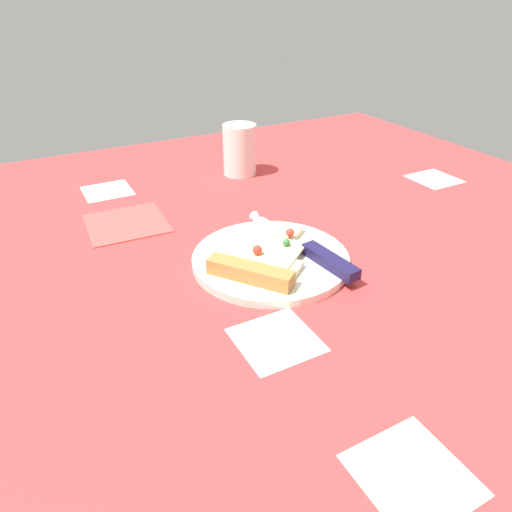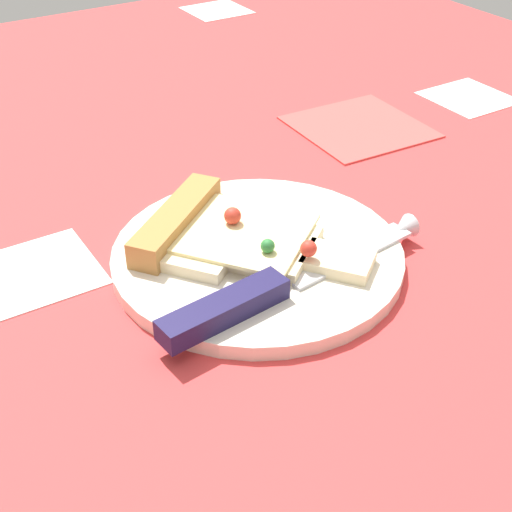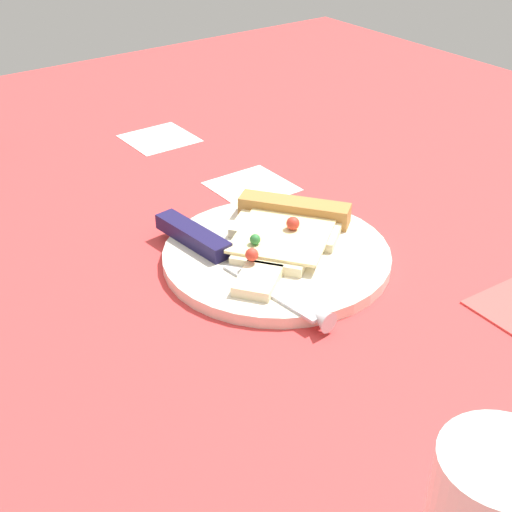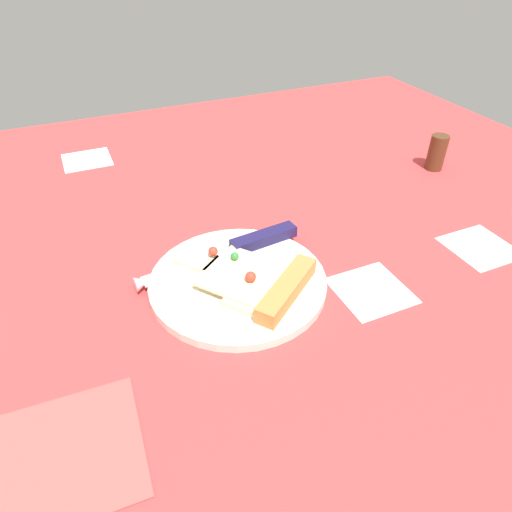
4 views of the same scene
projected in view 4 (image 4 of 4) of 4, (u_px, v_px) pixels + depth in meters
ground_plane at (278, 289)px, 60.95cm from camera, size 143.56×143.56×3.00cm
plate at (238, 282)px, 58.90cm from camera, size 23.00×23.00×1.20cm
pizza_slice at (255, 280)px, 57.06cm from camera, size 16.70×18.59×2.68cm
knife at (236, 249)px, 62.71cm from camera, size 24.09×4.66×2.45cm
pepper_shaker at (437, 152)px, 84.37cm from camera, size 3.24×3.24×6.56cm
napkin at (68, 454)px, 40.57cm from camera, size 13.57×13.57×0.40cm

